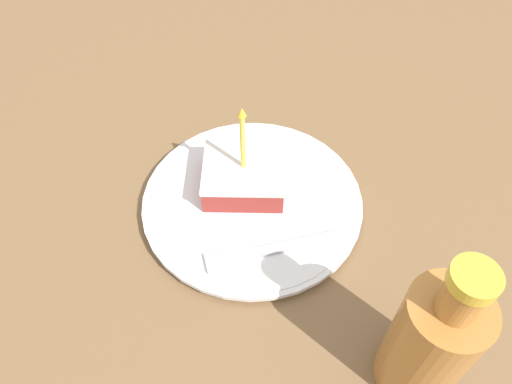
{
  "coord_description": "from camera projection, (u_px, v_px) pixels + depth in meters",
  "views": [
    {
      "loc": [
        0.37,
        -0.0,
        0.49
      ],
      "look_at": [
        0.0,
        -0.01,
        0.03
      ],
      "focal_mm": 35.0,
      "sensor_mm": 36.0,
      "label": 1
    }
  ],
  "objects": [
    {
      "name": "cake_slice",
      "position": [
        247.0,
        175.0,
        0.6
      ],
      "size": [
        0.09,
        0.1,
        0.13
      ],
      "color": "#99332D",
      "rests_on": "plate"
    },
    {
      "name": "fork",
      "position": [
        269.0,
        251.0,
        0.56
      ],
      "size": [
        0.06,
        0.16,
        0.0
      ],
      "color": "#B2B2B7",
      "rests_on": "plate"
    },
    {
      "name": "plate",
      "position": [
        256.0,
        205.0,
        0.61
      ],
      "size": [
        0.27,
        0.27,
        0.02
      ],
      "color": "silver",
      "rests_on": "ground_plane"
    },
    {
      "name": "bottle",
      "position": [
        436.0,
        342.0,
        0.43
      ],
      "size": [
        0.07,
        0.07,
        0.19
      ],
      "color": "#B27233",
      "rests_on": "ground_plane"
    },
    {
      "name": "ground_plane",
      "position": [
        265.0,
        216.0,
        0.63
      ],
      "size": [
        2.4,
        2.4,
        0.04
      ],
      "color": "brown",
      "rests_on": "ground"
    }
  ]
}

